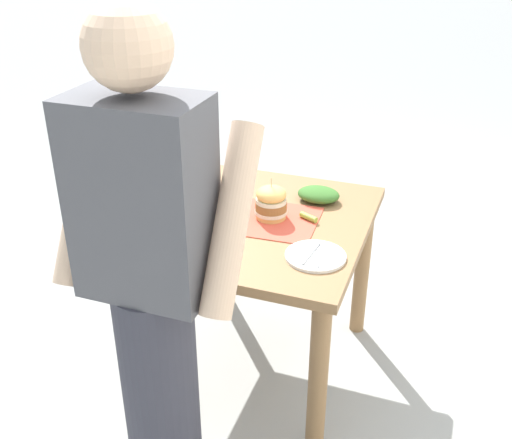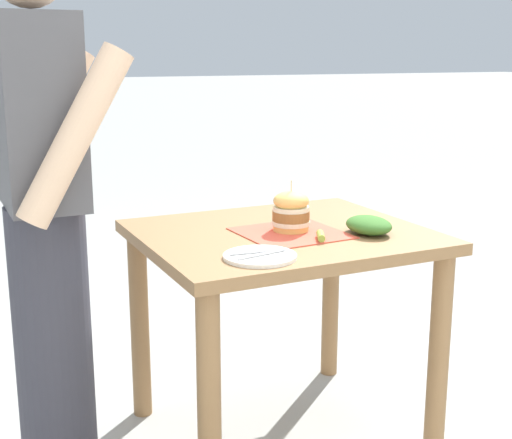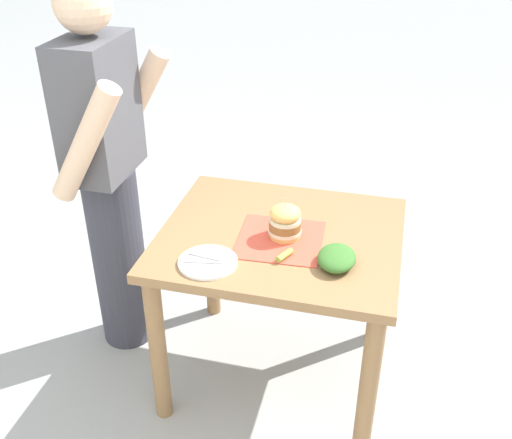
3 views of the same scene
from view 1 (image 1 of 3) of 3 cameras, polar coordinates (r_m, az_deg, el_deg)
ground_plane at (r=2.83m, az=0.71°, el=-13.70°), size 80.00×80.00×0.00m
patio_table at (r=2.47m, az=0.79°, el=-2.85°), size 0.82×0.95×0.76m
serving_paper at (r=2.40m, az=1.93°, el=-0.07°), size 0.34×0.34×0.00m
sandwich at (r=2.38m, az=1.45°, el=1.65°), size 0.13×0.13×0.17m
pickle_spear at (r=2.40m, az=5.03°, el=0.22°), size 0.08×0.06×0.02m
side_plate_with_forks at (r=2.15m, az=5.69°, el=-3.48°), size 0.22×0.22×0.02m
side_salad at (r=2.56m, az=5.98°, el=2.39°), size 0.18×0.14×0.06m
diner_across_table at (r=1.76m, az=-9.86°, el=-6.76°), size 0.55×0.35×1.69m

